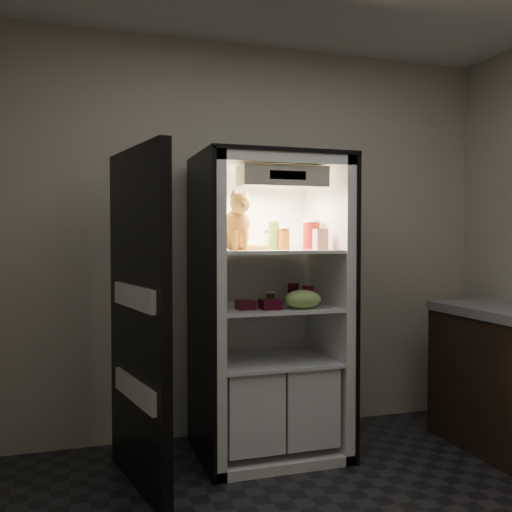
{
  "coord_description": "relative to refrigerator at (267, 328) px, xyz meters",
  "views": [
    {
      "loc": [
        -1.16,
        -2.02,
        1.37
      ],
      "look_at": [
        -0.1,
        1.32,
        1.25
      ],
      "focal_mm": 40.0,
      "sensor_mm": 36.0,
      "label": 1
    }
  ],
  "objects": [
    {
      "name": "mayo_tub",
      "position": [
        0.04,
        0.04,
        0.56
      ],
      "size": [
        0.09,
        0.09,
        0.12
      ],
      "color": "white",
      "rests_on": "refrigerator"
    },
    {
      "name": "pepper_jar",
      "position": [
        0.29,
        -0.03,
        0.59
      ],
      "size": [
        0.11,
        0.11,
        0.19
      ],
      "color": "maroon",
      "rests_on": "refrigerator"
    },
    {
      "name": "berry_box_right",
      "position": [
        -0.06,
        -0.23,
        0.18
      ],
      "size": [
        0.12,
        0.12,
        0.06
      ],
      "primitive_type": "cube",
      "color": "#460B1A",
      "rests_on": "refrigerator"
    },
    {
      "name": "tabby_cat",
      "position": [
        -0.22,
        -0.07,
        0.64
      ],
      "size": [
        0.3,
        0.35,
        0.37
      ],
      "rotation": [
        0.0,
        0.0,
        -0.04
      ],
      "color": "orange",
      "rests_on": "refrigerator"
    },
    {
      "name": "berry_box_left",
      "position": [
        -0.2,
        -0.19,
        0.17
      ],
      "size": [
        0.11,
        0.11,
        0.05
      ],
      "primitive_type": "cube",
      "color": "#460B1A",
      "rests_on": "refrigerator"
    },
    {
      "name": "parmesan_shaker",
      "position": [
        0.02,
        -0.06,
        0.59
      ],
      "size": [
        0.07,
        0.07,
        0.18
      ],
      "color": "#24842E",
      "rests_on": "refrigerator"
    },
    {
      "name": "grape_bag",
      "position": [
        0.13,
        -0.26,
        0.2
      ],
      "size": [
        0.23,
        0.16,
        0.11
      ],
      "primitive_type": "ellipsoid",
      "color": "#76A94F",
      "rests_on": "refrigerator"
    },
    {
      "name": "fridge_door",
      "position": [
        -0.84,
        -0.27,
        0.12
      ],
      "size": [
        0.24,
        0.86,
        1.85
      ],
      "rotation": [
        0.0,
        0.0,
        0.21
      ],
      "color": "black",
      "rests_on": "floor"
    },
    {
      "name": "soda_can_a",
      "position": [
        0.19,
        0.02,
        0.22
      ],
      "size": [
        0.07,
        0.07,
        0.14
      ],
      "color": "black",
      "rests_on": "refrigerator"
    },
    {
      "name": "condiment_jar",
      "position": [
        0.01,
        -0.03,
        0.19
      ],
      "size": [
        0.06,
        0.06,
        0.08
      ],
      "color": "#4F2E16",
      "rests_on": "refrigerator"
    },
    {
      "name": "soda_can_b",
      "position": [
        0.27,
        -0.01,
        0.21
      ],
      "size": [
        0.06,
        0.06,
        0.12
      ],
      "color": "black",
      "rests_on": "refrigerator"
    },
    {
      "name": "salsa_jar",
      "position": [
        0.08,
        -0.09,
        0.56
      ],
      "size": [
        0.07,
        0.07,
        0.13
      ],
      "color": "maroon",
      "rests_on": "refrigerator"
    },
    {
      "name": "cream_carton",
      "position": [
        0.28,
        -0.2,
        0.56
      ],
      "size": [
        0.07,
        0.07,
        0.13
      ],
      "primitive_type": "cube",
      "color": "silver",
      "rests_on": "refrigerator"
    },
    {
      "name": "room_shell",
      "position": [
        0.0,
        -1.38,
        0.83
      ],
      "size": [
        3.6,
        3.6,
        3.6
      ],
      "color": "white",
      "rests_on": "floor"
    },
    {
      "name": "soda_can_c",
      "position": [
        0.23,
        -0.1,
        0.21
      ],
      "size": [
        0.07,
        0.07,
        0.13
      ],
      "color": "black",
      "rests_on": "refrigerator"
    },
    {
      "name": "refrigerator",
      "position": [
        0.0,
        0.0,
        0.0
      ],
      "size": [
        0.9,
        0.72,
        1.88
      ],
      "color": "white",
      "rests_on": "floor"
    }
  ]
}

